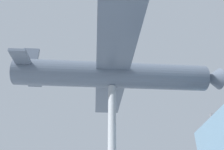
% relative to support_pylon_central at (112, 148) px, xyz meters
% --- Properties ---
extents(support_pylon_central, '(0.50, 0.50, 7.94)m').
position_rel_support_pylon_central_xyz_m(support_pylon_central, '(0.00, 0.00, 0.00)').
color(support_pylon_central, '#999EA3').
rests_on(support_pylon_central, ground_plane).
extents(suspended_airplane, '(14.91, 14.66, 2.81)m').
position_rel_support_pylon_central_xyz_m(suspended_airplane, '(-0.03, 0.24, 4.87)').
color(suspended_airplane, '#4C5666').
rests_on(suspended_airplane, support_pylon_central).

